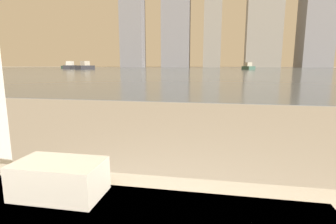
# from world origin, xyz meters

# --- Properties ---
(towel_stack) EXTENTS (0.29, 0.17, 0.12)m
(towel_stack) POSITION_xyz_m (-0.03, 0.79, 0.62)
(towel_stack) COLOR silver
(towel_stack) RESTS_ON bathtub
(harbor_water) EXTENTS (180.00, 110.00, 0.01)m
(harbor_water) POSITION_xyz_m (0.00, 62.00, 0.01)
(harbor_water) COLOR slate
(harbor_water) RESTS_ON ground_plane
(harbor_boat_0) EXTENTS (2.56, 4.42, 1.57)m
(harbor_boat_0) POSITION_xyz_m (7.29, 60.88, 0.56)
(harbor_boat_0) COLOR #335647
(harbor_boat_0) RESTS_ON harbor_water
(harbor_boat_1) EXTENTS (2.96, 4.72, 1.67)m
(harbor_boat_1) POSITION_xyz_m (-43.75, 73.73, 0.60)
(harbor_boat_1) COLOR #335647
(harbor_boat_1) RESTS_ON harbor_water
(harbor_boat_2) EXTENTS (2.69, 5.29, 1.89)m
(harbor_boat_2) POSITION_xyz_m (-29.80, 57.48, 0.68)
(harbor_boat_2) COLOR #2D2D33
(harbor_boat_2) RESTS_ON harbor_water
(harbor_boat_3) EXTENTS (2.67, 5.47, 1.96)m
(harbor_boat_3) POSITION_xyz_m (-36.66, 62.62, 0.70)
(harbor_boat_3) COLOR #2D2D33
(harbor_boat_3) RESTS_ON harbor_water
(skyline_tower_0) EXTENTS (10.22, 7.02, 39.03)m
(skyline_tower_0) POSITION_xyz_m (-37.63, 118.00, 19.52)
(skyline_tower_0) COLOR slate
(skyline_tower_0) RESTS_ON ground_plane
(skyline_tower_3) EXTENTS (13.99, 7.78, 49.36)m
(skyline_tower_3) POSITION_xyz_m (19.00, 118.00, 24.68)
(skyline_tower_3) COLOR gray
(skyline_tower_3) RESTS_ON ground_plane
(skyline_tower_4) EXTENTS (11.23, 12.84, 33.26)m
(skyline_tower_4) POSITION_xyz_m (38.85, 118.00, 16.63)
(skyline_tower_4) COLOR slate
(skyline_tower_4) RESTS_ON ground_plane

